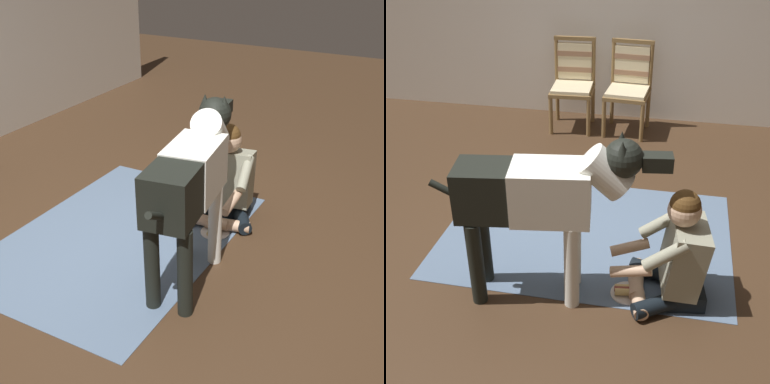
# 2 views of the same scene
# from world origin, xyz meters

# --- Properties ---
(ground_plane) EXTENTS (15.11, 15.11, 0.00)m
(ground_plane) POSITION_xyz_m (0.00, 0.00, 0.00)
(ground_plane) COLOR #3F2B1A
(area_rug) EXTENTS (2.23, 1.58, 0.01)m
(area_rug) POSITION_xyz_m (0.21, 0.39, 0.00)
(area_rug) COLOR slate
(area_rug) RESTS_ON ground
(person_sitting_on_floor) EXTENTS (0.67, 0.57, 0.82)m
(person_sitting_on_floor) POSITION_xyz_m (0.91, -0.20, 0.33)
(person_sitting_on_floor) COLOR black
(person_sitting_on_floor) RESTS_ON ground
(large_dog) EXTENTS (1.46, 0.42, 1.17)m
(large_dog) POSITION_xyz_m (0.07, -0.33, 0.75)
(large_dog) COLOR white
(large_dog) RESTS_ON ground
(hot_dog_on_plate) EXTENTS (0.23, 0.23, 0.06)m
(hot_dog_on_plate) POSITION_xyz_m (0.62, -0.24, 0.03)
(hot_dog_on_plate) COLOR silver
(hot_dog_on_plate) RESTS_ON ground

